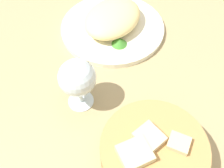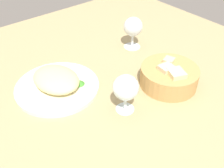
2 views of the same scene
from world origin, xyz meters
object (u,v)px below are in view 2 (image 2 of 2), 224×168
Objects in this scene: plate at (57,87)px; bread_basket at (169,76)px; wine_glass_near at (126,89)px; wine_glass_far at (133,28)px.

bread_basket is at bearing 54.08° from plate.
wine_glass_near is 37.67cm from wine_glass_far.
plate is 37.46cm from bread_basket.
wine_glass_near is (-0.15, -19.45, 4.69)cm from bread_basket.
bread_basket is (21.92, 30.25, 2.82)cm from plate.
bread_basket reaches higher than plate.
wine_glass_far is (-26.25, 7.72, 5.11)cm from bread_basket.
bread_basket is at bearing 89.55° from wine_glass_near.
bread_basket is at bearing -16.38° from wine_glass_far.
wine_glass_far is (-26.10, 27.17, 0.42)cm from wine_glass_near.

